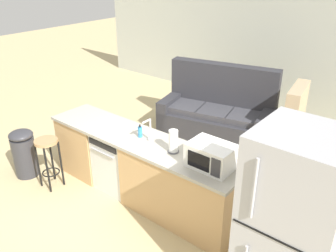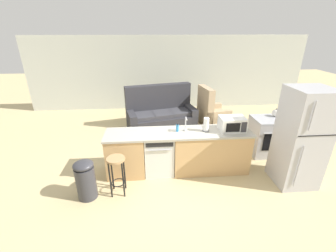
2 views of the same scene
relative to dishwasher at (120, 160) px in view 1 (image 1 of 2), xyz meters
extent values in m
plane|color=tan|center=(0.25, 0.00, -0.42)|extent=(24.00, 24.00, 0.00)
cube|color=beige|center=(0.55, 4.20, 0.88)|extent=(10.00, 0.06, 2.60)
cube|color=tan|center=(-0.68, 0.00, 0.01)|extent=(0.75, 0.62, 0.86)
cube|color=tan|center=(1.08, 0.00, 0.01)|extent=(1.55, 0.62, 0.86)
cube|color=#ADA899|center=(0.40, 0.00, 0.46)|extent=(2.94, 0.66, 0.04)
cube|color=brown|center=(0.40, 0.00, -0.38)|extent=(2.86, 0.56, 0.08)
cube|color=silver|center=(0.00, 0.00, 0.00)|extent=(0.58, 0.58, 0.84)
cube|color=black|center=(0.00, -0.30, 0.36)|extent=(0.52, 0.01, 0.08)
cylinder|color=#B2B2B7|center=(0.00, -0.31, 0.26)|extent=(0.44, 0.02, 0.02)
cube|color=#B7B7BC|center=(2.60, 0.55, 0.00)|extent=(0.76, 0.64, 0.85)
cube|color=black|center=(2.60, 0.22, 0.05)|extent=(0.53, 0.01, 0.43)
cylinder|color=silver|center=(2.60, 0.20, 0.28)|extent=(0.61, 0.03, 0.03)
cube|color=#A8AAB2|center=(2.60, 0.55, 0.45)|extent=(0.76, 0.64, 0.05)
torus|color=black|center=(2.43, 0.42, 0.47)|extent=(0.16, 0.16, 0.01)
torus|color=black|center=(2.43, 0.68, 0.47)|extent=(0.16, 0.16, 0.01)
cube|color=#B7B7BC|center=(2.60, -0.55, 0.52)|extent=(0.72, 0.70, 1.89)
cylinder|color=#B2B2B7|center=(2.40, -0.92, 1.11)|extent=(0.02, 0.02, 0.50)
cube|color=black|center=(2.60, -0.90, 0.75)|extent=(0.68, 0.01, 0.01)
cube|color=white|center=(1.48, 0.00, 0.62)|extent=(0.50, 0.36, 0.28)
cube|color=black|center=(1.43, -0.18, 0.62)|extent=(0.27, 0.01, 0.18)
cube|color=#2D2D33|center=(1.65, -0.18, 0.62)|extent=(0.11, 0.01, 0.21)
cylinder|color=silver|center=(0.54, 0.05, 0.49)|extent=(0.07, 0.07, 0.03)
cylinder|color=silver|center=(0.54, 0.05, 0.64)|extent=(0.02, 0.02, 0.26)
cylinder|color=silver|center=(0.54, -0.02, 0.77)|extent=(0.02, 0.14, 0.02)
cylinder|color=#4C4C51|center=(0.95, 0.00, 0.49)|extent=(0.14, 0.14, 0.01)
cylinder|color=white|center=(0.95, 0.00, 0.63)|extent=(0.11, 0.11, 0.27)
cylinder|color=#338CCC|center=(0.38, 0.03, 0.55)|extent=(0.06, 0.06, 0.14)
cylinder|color=black|center=(0.38, 0.03, 0.64)|extent=(0.02, 0.02, 0.04)
cylinder|color=tan|center=(-0.78, -0.63, 0.30)|extent=(0.32, 0.32, 0.04)
cylinder|color=black|center=(-0.89, -0.74, -0.07)|extent=(0.03, 0.03, 0.70)
cylinder|color=black|center=(-0.67, -0.74, -0.07)|extent=(0.03, 0.03, 0.70)
cylinder|color=black|center=(-0.89, -0.52, -0.07)|extent=(0.03, 0.03, 0.70)
cylinder|color=black|center=(-0.67, -0.52, -0.07)|extent=(0.03, 0.03, 0.70)
torus|color=black|center=(-0.78, -0.63, -0.20)|extent=(0.25, 0.25, 0.02)
cylinder|color=#333338|center=(-1.32, -0.70, -0.11)|extent=(0.34, 0.34, 0.62)
ellipsoid|color=#333338|center=(-1.32, -0.70, 0.25)|extent=(0.35, 0.35, 0.14)
cube|color=#2D2D33|center=(0.17, 2.23, -0.21)|extent=(2.15, 1.33, 0.42)
cube|color=#2D2D33|center=(0.10, 2.55, 0.21)|extent=(2.00, 0.68, 1.27)
cube|color=#2D2D33|center=(-0.71, 2.03, -0.11)|extent=(0.40, 0.92, 0.62)
cube|color=#2D2D33|center=(1.05, 2.43, -0.11)|extent=(0.40, 0.92, 0.62)
cube|color=#3B3B41|center=(-0.35, 2.06, 0.06)|extent=(0.69, 0.74, 0.12)
cube|color=#3B3B41|center=(0.18, 2.18, 0.06)|extent=(0.69, 0.74, 0.12)
cube|color=#3B3B41|center=(0.72, 2.31, 0.06)|extent=(0.69, 0.74, 0.12)
cube|color=tan|center=(1.82, 2.45, -0.22)|extent=(0.94, 0.98, 0.40)
cube|color=tan|center=(1.52, 2.39, 0.18)|extent=(0.34, 0.87, 1.20)
cube|color=tan|center=(1.88, 2.11, -0.15)|extent=(0.82, 0.30, 0.55)
cube|color=tan|center=(1.76, 2.79, -0.15)|extent=(0.82, 0.30, 0.55)
camera|label=1|loc=(3.24, -2.90, 2.58)|focal=38.00mm
camera|label=2|loc=(-0.14, -4.03, 2.38)|focal=24.00mm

